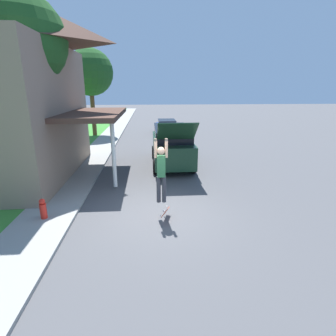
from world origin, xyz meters
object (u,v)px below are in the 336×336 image
at_px(lawn_tree_far, 90,73).
at_px(suv_parked, 172,145).
at_px(lawn_tree_near, 20,41).
at_px(fire_hydrant, 43,209).
at_px(skateboard, 165,212).
at_px(car_down_street, 167,127).
at_px(skateboarder, 161,170).

bearing_deg(lawn_tree_far, suv_parked, -57.89).
distance_m(lawn_tree_near, fire_hydrant, 6.71).
distance_m(lawn_tree_near, lawn_tree_far, 11.71).
height_order(lawn_tree_near, skateboard, lawn_tree_near).
height_order(car_down_street, skateboard, car_down_street).
bearing_deg(suv_parked, skateboarder, -98.02).
bearing_deg(skateboard, suv_parked, 83.16).
height_order(lawn_tree_far, car_down_street, lawn_tree_far).
bearing_deg(car_down_street, suv_parked, -92.39).
height_order(suv_parked, fire_hydrant, suv_parked).
distance_m(suv_parked, fire_hydrant, 7.60).
relative_size(lawn_tree_near, skateboard, 9.97).
bearing_deg(suv_parked, skateboard, -96.84).
distance_m(lawn_tree_far, fire_hydrant, 16.25).
bearing_deg(suv_parked, car_down_street, 87.61).
distance_m(lawn_tree_near, car_down_street, 14.83).
xyz_separation_m(car_down_street, fire_hydrant, (-4.95, -16.07, -0.20)).
bearing_deg(fire_hydrant, car_down_street, 72.87).
bearing_deg(fire_hydrant, lawn_tree_near, 112.30).
xyz_separation_m(lawn_tree_near, fire_hydrant, (1.55, -3.77, -5.33)).
xyz_separation_m(lawn_tree_near, lawn_tree_far, (0.18, 11.70, -0.53)).
distance_m(suv_parked, skateboard, 6.36).
bearing_deg(fire_hydrant, skateboard, -3.02).
relative_size(lawn_tree_far, car_down_street, 1.57).
relative_size(car_down_street, skateboard, 5.97).
height_order(suv_parked, car_down_street, suv_parked).
bearing_deg(skateboarder, skateboard, -59.32).
xyz_separation_m(lawn_tree_far, skateboarder, (5.05, -15.49, -3.62)).
bearing_deg(lawn_tree_far, skateboarder, -71.95).
relative_size(car_down_street, skateboarder, 2.21).
bearing_deg(skateboard, fire_hydrant, 176.98).
bearing_deg(skateboarder, suv_parked, 81.98).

